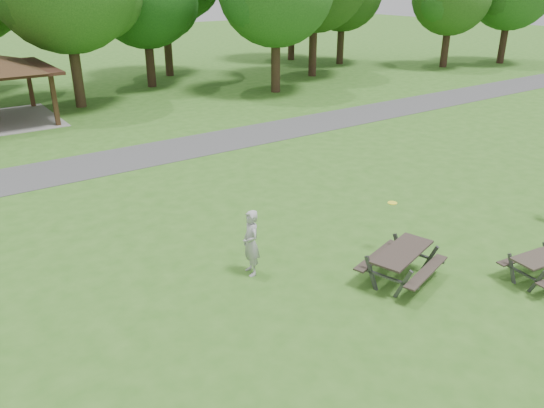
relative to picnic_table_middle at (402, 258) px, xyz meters
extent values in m
plane|color=#31641C|center=(-2.56, -0.64, -0.64)|extent=(160.00, 160.00, 0.00)
cube|color=#434345|center=(-2.56, 13.36, -0.63)|extent=(120.00, 3.20, 0.02)
cube|color=#332112|center=(-2.86, 20.66, 0.66)|extent=(0.22, 0.22, 2.60)
cube|color=#3D2716|center=(-2.86, 26.06, 0.66)|extent=(0.22, 0.22, 2.60)
cylinder|color=#322316|center=(-0.56, 24.36, 1.37)|extent=(0.60, 0.60, 4.02)
cylinder|color=black|center=(5.44, 27.86, 1.08)|extent=(0.60, 0.60, 3.43)
sphere|color=#124212|center=(7.01, 28.16, 4.72)|extent=(4.55, 4.55, 4.55)
sphere|color=#124213|center=(4.04, 27.66, 4.89)|extent=(4.20, 4.20, 4.20)
cylinder|color=#312116|center=(11.44, 21.36, 1.25)|extent=(0.60, 0.60, 3.78)
cylinder|color=#311D15|center=(17.44, 24.86, 1.46)|extent=(0.60, 0.60, 4.20)
cylinder|color=black|center=(23.44, 28.36, 1.15)|extent=(0.60, 0.60, 3.57)
cylinder|color=black|center=(29.44, 21.86, 1.04)|extent=(0.60, 0.60, 3.36)
sphere|color=#1B4513|center=(30.88, 22.16, 4.48)|extent=(4.16, 4.16, 4.16)
sphere|color=#194C15|center=(28.16, 21.66, 4.64)|extent=(3.84, 3.84, 3.84)
cylinder|color=#301F15|center=(8.44, 31.36, 1.64)|extent=(0.60, 0.60, 4.55)
cylinder|color=black|center=(21.44, 32.86, 1.50)|extent=(0.60, 0.60, 4.27)
cylinder|color=black|center=(35.44, 20.36, 1.20)|extent=(0.60, 0.60, 3.67)
cube|color=#2D2420|center=(0.00, 0.00, 0.17)|extent=(2.14, 1.33, 0.05)
cube|color=#2F2722|center=(0.19, -0.63, -0.16)|extent=(1.99, 0.85, 0.04)
cube|color=#2C251F|center=(-0.19, 0.63, -0.16)|extent=(1.99, 0.85, 0.04)
cube|color=#464649|center=(-0.61, -0.62, -0.23)|extent=(0.18, 0.42, 0.87)
cube|color=#424245|center=(-0.85, 0.18, -0.23)|extent=(0.18, 0.42, 0.87)
cube|color=#454548|center=(-0.73, -0.22, -0.20)|extent=(0.53, 1.57, 0.05)
cube|color=#39393B|center=(0.85, -0.18, -0.23)|extent=(0.18, 0.42, 0.87)
cube|color=#38383A|center=(0.61, 0.62, -0.23)|extent=(0.18, 0.42, 0.87)
cube|color=#403F42|center=(0.73, 0.22, -0.20)|extent=(0.53, 1.57, 0.05)
cube|color=#2E2621|center=(2.92, -1.49, -0.22)|extent=(1.73, 0.46, 0.04)
cube|color=#3E3D40|center=(2.15, -2.32, -0.29)|extent=(0.10, 0.36, 0.74)
cube|color=#464649|center=(2.24, -1.62, -0.29)|extent=(0.10, 0.36, 0.74)
cube|color=#393A3C|center=(2.20, -1.97, -0.26)|extent=(0.23, 1.39, 0.05)
cylinder|color=yellow|center=(0.95, 1.29, 0.80)|extent=(0.28, 0.28, 0.02)
imported|color=#A7A6A9|center=(-2.86, 2.44, 0.24)|extent=(0.54, 0.71, 1.75)
camera|label=1|loc=(-9.28, -7.57, 6.38)|focal=35.00mm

